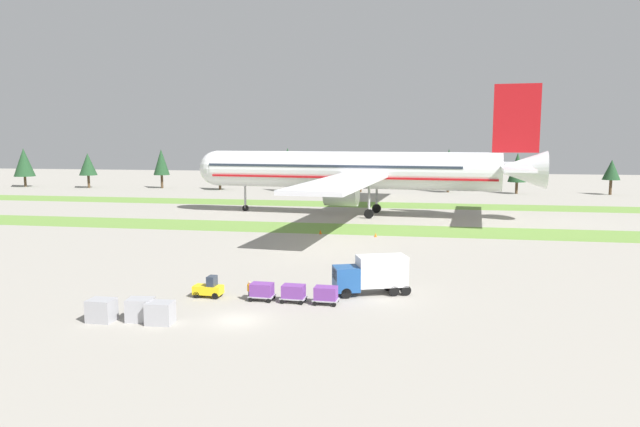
# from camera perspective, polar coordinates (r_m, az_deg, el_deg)

# --- Properties ---
(ground_plane) EXTENTS (400.00, 400.00, 0.00)m
(ground_plane) POSITION_cam_1_polar(r_m,az_deg,el_deg) (47.52, -8.00, -10.27)
(ground_plane) COLOR gray
(grass_strip_near) EXTENTS (320.00, 11.11, 0.01)m
(grass_strip_near) POSITION_cam_1_polar(r_m,az_deg,el_deg) (92.94, 1.07, -1.47)
(grass_strip_near) COLOR olive
(grass_strip_near) RESTS_ON ground
(grass_strip_far) EXTENTS (320.00, 11.11, 0.01)m
(grass_strip_far) POSITION_cam_1_polar(r_m,az_deg,el_deg) (126.55, 3.46, 0.89)
(grass_strip_far) COLOR olive
(grass_strip_far) RESTS_ON ground
(airliner) EXTENTS (64.58, 79.65, 23.43)m
(airliner) POSITION_cam_1_polar(r_m,az_deg,el_deg) (108.41, 3.98, 4.25)
(airliner) COLOR silver
(airliner) RESTS_ON ground
(baggage_tug) EXTENTS (2.65, 1.40, 1.97)m
(baggage_tug) POSITION_cam_1_polar(r_m,az_deg,el_deg) (54.30, -10.78, -7.18)
(baggage_tug) COLOR yellow
(baggage_tug) RESTS_ON ground
(cargo_dolly_lead) EXTENTS (2.25, 1.58, 1.55)m
(cargo_dolly_lead) POSITION_cam_1_polar(r_m,az_deg,el_deg) (52.56, -5.69, -7.45)
(cargo_dolly_lead) COLOR #A3A3A8
(cargo_dolly_lead) RESTS_ON ground
(cargo_dolly_second) EXTENTS (2.25, 1.58, 1.55)m
(cargo_dolly_second) POSITION_cam_1_polar(r_m,az_deg,el_deg) (51.78, -2.60, -7.66)
(cargo_dolly_second) COLOR #A3A3A8
(cargo_dolly_second) RESTS_ON ground
(cargo_dolly_third) EXTENTS (2.25, 1.58, 1.55)m
(cargo_dolly_third) POSITION_cam_1_polar(r_m,az_deg,el_deg) (51.14, 0.57, -7.84)
(cargo_dolly_third) COLOR #A3A3A8
(cargo_dolly_third) RESTS_ON ground
(catering_truck) EXTENTS (7.32, 4.55, 3.58)m
(catering_truck) POSITION_cam_1_polar(r_m,az_deg,el_deg) (54.27, 5.09, -5.85)
(catering_truck) COLOR #1E4C8E
(catering_truck) RESTS_ON ground
(ground_crew_marshaller) EXTENTS (0.36, 0.54, 1.74)m
(ground_crew_marshaller) POSITION_cam_1_polar(r_m,az_deg,el_deg) (52.69, -6.92, -7.41)
(ground_crew_marshaller) COLOR black
(ground_crew_marshaller) RESTS_ON ground
(uld_container_0) EXTENTS (2.10, 1.72, 1.72)m
(uld_container_0) POSITION_cam_1_polar(r_m,az_deg,el_deg) (47.67, -15.32, -9.33)
(uld_container_0) COLOR #A3A3A8
(uld_container_0) RESTS_ON ground
(uld_container_1) EXTENTS (2.03, 1.63, 1.79)m
(uld_container_1) POSITION_cam_1_polar(r_m,az_deg,el_deg) (49.63, -20.53, -8.83)
(uld_container_1) COLOR #A3A3A8
(uld_container_1) RESTS_ON ground
(uld_container_2) EXTENTS (2.17, 1.82, 1.78)m
(uld_container_2) POSITION_cam_1_polar(r_m,az_deg,el_deg) (48.84, -17.11, -8.95)
(uld_container_2) COLOR #A3A3A8
(uld_container_2) RESTS_ON ground
(taxiway_marker_0) EXTENTS (0.44, 0.44, 0.58)m
(taxiway_marker_0) POSITION_cam_1_polar(r_m,az_deg,el_deg) (85.46, 5.44, -2.10)
(taxiway_marker_0) COLOR orange
(taxiway_marker_0) RESTS_ON ground
(taxiway_marker_1) EXTENTS (0.44, 0.44, 0.65)m
(taxiway_marker_1) POSITION_cam_1_polar(r_m,az_deg,el_deg) (87.60, 0.04, -1.81)
(taxiway_marker_1) COLOR orange
(taxiway_marker_1) RESTS_ON ground
(distant_tree_line) EXTENTS (206.17, 10.16, 11.66)m
(distant_tree_line) POSITION_cam_1_polar(r_m,az_deg,el_deg) (157.14, 0.71, 4.65)
(distant_tree_line) COLOR #4C3823
(distant_tree_line) RESTS_ON ground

